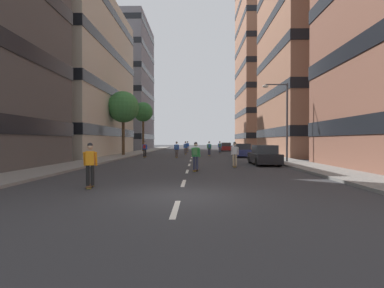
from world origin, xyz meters
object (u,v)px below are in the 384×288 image
object	(u,v)px
street_tree_mid	(143,112)
skater_2	(209,147)
parked_car_near	(264,156)
skater_0	(235,153)
streetlamp_right	(283,113)
skater_1	(90,163)
street_tree_near	(123,107)
skater_5	(220,146)
skater_4	(186,147)
skater_8	(188,146)
skater_6	(145,148)
skater_7	(177,148)
parked_car_mid	(226,147)
parked_car_far	(242,151)
skater_3	(196,155)

from	to	relation	value
street_tree_mid	skater_2	bearing A→B (deg)	-50.03
parked_car_near	skater_2	xyz separation A→B (m)	(-3.62, 14.49, 0.32)
street_tree_mid	skater_0	xyz separation A→B (m)	(11.63, -29.03, -5.60)
streetlamp_right	skater_1	xyz separation A→B (m)	(-11.35, -13.48, -3.15)
street_tree_near	skater_2	xyz separation A→B (m)	(10.51, 1.08, -4.92)
parked_car_near	skater_5	distance (m)	21.83
skater_4	skater_8	size ratio (longest dim) A/B	1.00
skater_2	skater_6	size ratio (longest dim) A/B	1.00
streetlamp_right	skater_0	size ratio (longest dim) A/B	3.65
skater_4	streetlamp_right	bearing A→B (deg)	-61.14
skater_8	skater_5	bearing A→B (deg)	-51.74
streetlamp_right	skater_7	bearing A→B (deg)	140.65
street_tree_near	streetlamp_right	size ratio (longest dim) A/B	1.19
street_tree_mid	parked_car_mid	bearing A→B (deg)	14.90
parked_car_mid	street_tree_near	distance (m)	23.00
parked_car_mid	street_tree_near	size ratio (longest dim) A/B	0.57
streetlamp_right	parked_car_far	bearing A→B (deg)	102.03
parked_car_near	skater_1	size ratio (longest dim) A/B	2.47
skater_1	skater_6	distance (m)	21.79
street_tree_near	skater_1	bearing A→B (deg)	-79.14
street_tree_mid	skater_6	xyz separation A→B (m)	(3.16, -16.74, -5.57)
skater_2	parked_car_near	bearing A→B (deg)	-75.99
street_tree_mid	skater_2	world-z (taller)	street_tree_mid
street_tree_near	streetlamp_right	bearing A→B (deg)	-35.21
street_tree_near	parked_car_mid	bearing A→B (deg)	50.89
streetlamp_right	skater_1	size ratio (longest dim) A/B	3.65
parked_car_near	skater_5	xyz separation A→B (m)	(-1.74, 21.76, 0.32)
street_tree_mid	skater_3	bearing A→B (deg)	-74.46
parked_car_far	skater_5	distance (m)	10.57
skater_1	streetlamp_right	bearing A→B (deg)	49.91
street_tree_mid	skater_5	bearing A→B (deg)	-23.05
skater_0	skater_2	distance (m)	16.52
street_tree_near	street_tree_mid	xyz separation A→B (m)	(0.00, 13.62, 0.66)
skater_4	skater_6	xyz separation A→B (m)	(-4.27, -7.51, 0.00)
street_tree_mid	skater_8	world-z (taller)	street_tree_mid
skater_0	skater_4	xyz separation A→B (m)	(-4.20, 19.79, 0.03)
skater_5	skater_7	bearing A→B (deg)	-115.06
skater_0	skater_8	distance (m)	30.38
skater_1	skater_2	xyz separation A→B (m)	(5.75, 25.93, 0.03)
skater_5	skater_8	bearing A→B (deg)	128.26
skater_2	skater_6	xyz separation A→B (m)	(-7.36, -4.20, 0.00)
skater_2	skater_3	xyz separation A→B (m)	(-1.62, -19.44, 0.00)
skater_0	skater_6	bearing A→B (deg)	124.58
skater_0	skater_7	xyz separation A→B (m)	(-4.87, 11.71, 0.03)
skater_5	skater_7	distance (m)	13.30
streetlamp_right	parked_car_mid	bearing A→B (deg)	93.95
street_tree_near	parked_car_far	bearing A→B (deg)	-8.32
street_tree_near	skater_1	world-z (taller)	street_tree_near
skater_1	skater_0	bearing A→B (deg)	53.99
skater_6	skater_8	bearing A→B (deg)	76.60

